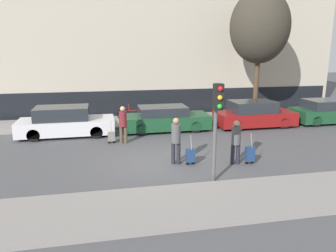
% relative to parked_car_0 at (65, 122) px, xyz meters
% --- Properties ---
extents(ground_plane, '(80.00, 80.00, 0.00)m').
position_rel_parked_car_0_xyz_m(ground_plane, '(3.84, -4.68, -0.68)').
color(ground_plane, '#4C4C4F').
extents(sidewalk_near, '(28.00, 2.50, 0.12)m').
position_rel_parked_car_0_xyz_m(sidewalk_near, '(3.84, -8.43, -0.62)').
color(sidewalk_near, gray).
rests_on(sidewalk_near, ground_plane).
extents(sidewalk_far, '(28.00, 3.00, 0.12)m').
position_rel_parked_car_0_xyz_m(sidewalk_far, '(3.84, 2.32, -0.62)').
color(sidewalk_far, gray).
rests_on(sidewalk_far, ground_plane).
extents(building_facade, '(28.00, 3.42, 12.30)m').
position_rel_parked_car_0_xyz_m(building_facade, '(3.84, 6.20, 5.46)').
color(building_facade, '#B7AD99').
rests_on(building_facade, ground_plane).
extents(parked_car_0, '(4.62, 1.80, 1.46)m').
position_rel_parked_car_0_xyz_m(parked_car_0, '(0.00, 0.00, 0.00)').
color(parked_car_0, silver).
rests_on(parked_car_0, ground_plane).
extents(parked_car_1, '(4.52, 1.78, 1.30)m').
position_rel_parked_car_0_xyz_m(parked_car_1, '(5.03, 0.04, -0.06)').
color(parked_car_1, '#194728').
rests_on(parked_car_1, ground_plane).
extents(parked_car_2, '(4.29, 1.86, 1.43)m').
position_rel_parked_car_0_xyz_m(parked_car_2, '(10.00, -0.08, -0.01)').
color(parked_car_2, maroon).
rests_on(parked_car_2, ground_plane).
extents(parked_car_3, '(3.91, 1.88, 1.35)m').
position_rel_parked_car_0_xyz_m(parked_car_3, '(14.54, -0.00, -0.04)').
color(parked_car_3, '#194728').
rests_on(parked_car_3, ground_plane).
extents(pedestrian_left, '(0.35, 0.34, 1.72)m').
position_rel_parked_car_0_xyz_m(pedestrian_left, '(2.70, -1.91, 0.30)').
color(pedestrian_left, '#4C4233').
rests_on(pedestrian_left, ground_plane).
extents(trolley_left, '(0.34, 0.29, 1.06)m').
position_rel_parked_car_0_xyz_m(trolley_left, '(2.16, -1.80, -0.36)').
color(trolley_left, slate).
rests_on(trolley_left, ground_plane).
extents(pedestrian_center, '(0.34, 0.34, 1.77)m').
position_rel_parked_car_0_xyz_m(pedestrian_center, '(4.43, -5.06, 0.33)').
color(pedestrian_center, '#23232D').
rests_on(pedestrian_center, ground_plane).
extents(trolley_center, '(0.34, 0.29, 1.15)m').
position_rel_parked_car_0_xyz_m(trolley_center, '(4.94, -5.26, -0.32)').
color(trolley_center, navy).
rests_on(trolley_center, ground_plane).
extents(pedestrian_right, '(0.35, 0.34, 1.68)m').
position_rel_parked_car_0_xyz_m(pedestrian_right, '(6.60, -5.53, 0.27)').
color(pedestrian_right, '#23232D').
rests_on(pedestrian_right, ground_plane).
extents(trolley_right, '(0.34, 0.29, 1.21)m').
position_rel_parked_car_0_xyz_m(trolley_right, '(7.14, -5.63, -0.29)').
color(trolley_right, navy).
rests_on(trolley_right, ground_plane).
extents(traffic_light, '(0.28, 0.47, 3.22)m').
position_rel_parked_car_0_xyz_m(traffic_light, '(5.26, -7.05, 1.63)').
color(traffic_light, '#515154').
rests_on(traffic_light, ground_plane).
extents(parked_bicycle, '(1.77, 0.06, 0.96)m').
position_rel_parked_car_0_xyz_m(parked_bicycle, '(3.52, 2.44, -0.19)').
color(parked_bicycle, black).
rests_on(parked_bicycle, sidewalk_far).
extents(bare_tree_near_crossing, '(3.39, 3.39, 7.39)m').
position_rel_parked_car_0_xyz_m(bare_tree_near_crossing, '(10.81, 1.50, 4.74)').
color(bare_tree_near_crossing, '#4C3826').
rests_on(bare_tree_near_crossing, sidewalk_far).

